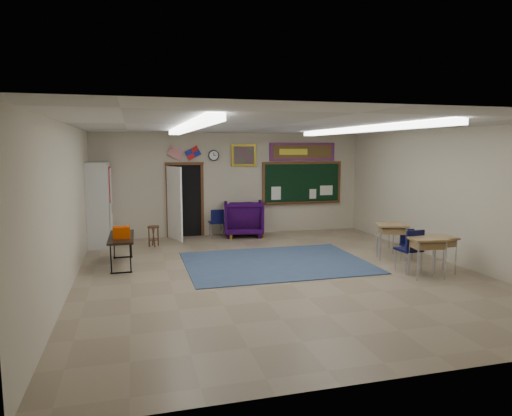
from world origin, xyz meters
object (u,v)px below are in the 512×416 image
object	(u,v)px
student_desk_front_left	(392,240)
folding_table	(122,249)
wingback_armchair	(244,218)
student_desk_front_right	(391,235)
wooden_stool	(154,236)

from	to	relation	value
student_desk_front_left	folding_table	size ratio (longest dim) A/B	0.52
wingback_armchair	student_desk_front_right	xyz separation A→B (m)	(3.11, -2.91, -0.13)
wingback_armchair	student_desk_front_left	world-z (taller)	wingback_armchair
student_desk_front_right	folding_table	xyz separation A→B (m)	(-6.49, 0.25, -0.04)
wooden_stool	wingback_armchair	bearing A→B (deg)	17.98
wingback_armchair	folding_table	size ratio (longest dim) A/B	0.73
wingback_armchair	wooden_stool	xyz separation A→B (m)	(-2.63, -0.85, -0.24)
folding_table	student_desk_front_left	bearing A→B (deg)	-9.45
folding_table	wooden_stool	size ratio (longest dim) A/B	2.93
wingback_armchair	student_desk_front_left	size ratio (longest dim) A/B	1.41
student_desk_front_left	student_desk_front_right	size ratio (longest dim) A/B	1.12
wingback_armchair	folding_table	bearing A→B (deg)	48.82
wingback_armchair	folding_table	xyz separation A→B (m)	(-3.38, -2.66, -0.17)
wooden_stool	student_desk_front_left	bearing A→B (deg)	-28.49
student_desk_front_left	student_desk_front_right	world-z (taller)	student_desk_front_left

